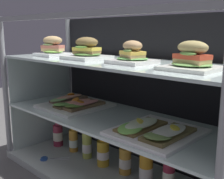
# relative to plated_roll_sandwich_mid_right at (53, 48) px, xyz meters

# --- Properties ---
(case_base_deck) EXTENTS (1.41, 0.53, 0.04)m
(case_base_deck) POSITION_rel_plated_roll_sandwich_mid_right_xyz_m (0.45, 0.05, -0.69)
(case_base_deck) COLOR #B8C1BB
(case_base_deck) RESTS_ON ground
(case_frame) EXTENTS (1.41, 0.53, 0.89)m
(case_frame) POSITION_rel_plated_roll_sandwich_mid_right_xyz_m (0.45, 0.21, -0.22)
(case_frame) COLOR gray
(case_frame) RESTS_ON ground
(riser_lower_tier) EXTENTS (1.34, 0.47, 0.31)m
(riser_lower_tier) POSITION_rel_plated_roll_sandwich_mid_right_xyz_m (0.45, 0.05, -0.51)
(riser_lower_tier) COLOR silver
(riser_lower_tier) RESTS_ON case_base_deck
(shelf_lower_glass) EXTENTS (1.36, 0.48, 0.01)m
(shelf_lower_glass) POSITION_rel_plated_roll_sandwich_mid_right_xyz_m (0.45, 0.05, -0.35)
(shelf_lower_glass) COLOR silver
(shelf_lower_glass) RESTS_ON riser_lower_tier
(riser_upper_tier) EXTENTS (1.34, 0.47, 0.29)m
(riser_upper_tier) POSITION_rel_plated_roll_sandwich_mid_right_xyz_m (0.45, 0.05, -0.20)
(riser_upper_tier) COLOR silver
(riser_upper_tier) RESTS_ON shelf_lower_glass
(shelf_upper_glass) EXTENTS (1.36, 0.48, 0.01)m
(shelf_upper_glass) POSITION_rel_plated_roll_sandwich_mid_right_xyz_m (0.45, 0.05, -0.05)
(shelf_upper_glass) COLOR silver
(shelf_upper_glass) RESTS_ON riser_upper_tier
(plated_roll_sandwich_mid_right) EXTENTS (0.17, 0.17, 0.12)m
(plated_roll_sandwich_mid_right) POSITION_rel_plated_roll_sandwich_mid_right_xyz_m (0.00, 0.00, 0.00)
(plated_roll_sandwich_mid_right) COLOR white
(plated_roll_sandwich_mid_right) RESTS_ON shelf_upper_glass
(plated_roll_sandwich_far_right) EXTENTS (0.21, 0.21, 0.12)m
(plated_roll_sandwich_far_right) POSITION_rel_plated_roll_sandwich_mid_right_xyz_m (0.29, 0.01, -0.00)
(plated_roll_sandwich_far_right) COLOR white
(plated_roll_sandwich_far_right) RESTS_ON shelf_upper_glass
(plated_roll_sandwich_right_of_center) EXTENTS (0.18, 0.18, 0.10)m
(plated_roll_sandwich_right_of_center) POSITION_rel_plated_roll_sandwich_mid_right_xyz_m (0.61, 0.01, -0.01)
(plated_roll_sandwich_right_of_center) COLOR white
(plated_roll_sandwich_right_of_center) RESTS_ON shelf_upper_glass
(plated_roll_sandwich_far_left) EXTENTS (0.20, 0.20, 0.11)m
(plated_roll_sandwich_far_left) POSITION_rel_plated_roll_sandwich_mid_right_xyz_m (0.91, -0.00, -0.01)
(plated_roll_sandwich_far_left) COLOR white
(plated_roll_sandwich_far_left) RESTS_ON shelf_upper_glass
(open_sandwich_tray_mid_left) EXTENTS (0.34, 0.37, 0.07)m
(open_sandwich_tray_mid_left) POSITION_rel_plated_roll_sandwich_mid_right_xyz_m (0.14, 0.05, -0.33)
(open_sandwich_tray_mid_left) COLOR white
(open_sandwich_tray_mid_left) RESTS_ON shelf_lower_glass
(open_sandwich_tray_left_of_center) EXTENTS (0.34, 0.37, 0.06)m
(open_sandwich_tray_left_of_center) POSITION_rel_plated_roll_sandwich_mid_right_xyz_m (0.76, -0.01, -0.33)
(open_sandwich_tray_left_of_center) COLOR white
(open_sandwich_tray_left_of_center) RESTS_ON shelf_lower_glass
(juice_bottle_front_fourth) EXTENTS (0.07, 0.07, 0.21)m
(juice_bottle_front_fourth) POSITION_rel_plated_roll_sandwich_mid_right_xyz_m (-0.09, 0.07, -0.59)
(juice_bottle_front_fourth) COLOR maroon
(juice_bottle_front_fourth) RESTS_ON case_base_deck
(juice_bottle_front_second) EXTENTS (0.06, 0.06, 0.20)m
(juice_bottle_front_second) POSITION_rel_plated_roll_sandwich_mid_right_xyz_m (0.06, 0.09, -0.59)
(juice_bottle_front_second) COLOR gold
(juice_bottle_front_second) RESTS_ON case_base_deck
(juice_bottle_near_post) EXTENTS (0.06, 0.06, 0.23)m
(juice_bottle_near_post) POSITION_rel_plated_roll_sandwich_mid_right_xyz_m (0.20, 0.09, -0.57)
(juice_bottle_near_post) COLOR #BDC951
(juice_bottle_near_post) RESTS_ON case_base_deck
(juice_bottle_back_right) EXTENTS (0.07, 0.07, 0.20)m
(juice_bottle_back_right) POSITION_rel_plated_roll_sandwich_mid_right_xyz_m (0.34, 0.08, -0.59)
(juice_bottle_back_right) COLOR gold
(juice_bottle_back_right) RESTS_ON case_base_deck
(juice_bottle_front_middle) EXTENTS (0.07, 0.07, 0.20)m
(juice_bottle_front_middle) POSITION_rel_plated_roll_sandwich_mid_right_xyz_m (0.50, 0.10, -0.59)
(juice_bottle_front_middle) COLOR gold
(juice_bottle_front_middle) RESTS_ON case_base_deck
(juice_bottle_back_center) EXTENTS (0.07, 0.07, 0.22)m
(juice_bottle_back_center) POSITION_rel_plated_roll_sandwich_mid_right_xyz_m (0.64, 0.09, -0.58)
(juice_bottle_back_center) COLOR gold
(juice_bottle_back_center) RESTS_ON case_base_deck
(juice_bottle_front_right_end) EXTENTS (0.06, 0.06, 0.20)m
(juice_bottle_front_right_end) POSITION_rel_plated_roll_sandwich_mid_right_xyz_m (0.78, 0.10, -0.58)
(juice_bottle_front_right_end) COLOR #9A263B
(juice_bottle_front_right_end) RESTS_ON case_base_deck
(kitchen_scissors) EXTENTS (0.15, 0.17, 0.01)m
(kitchen_scissors) POSITION_rel_plated_roll_sandwich_mid_right_xyz_m (0.04, -0.10, -0.66)
(kitchen_scissors) COLOR silver
(kitchen_scissors) RESTS_ON case_base_deck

